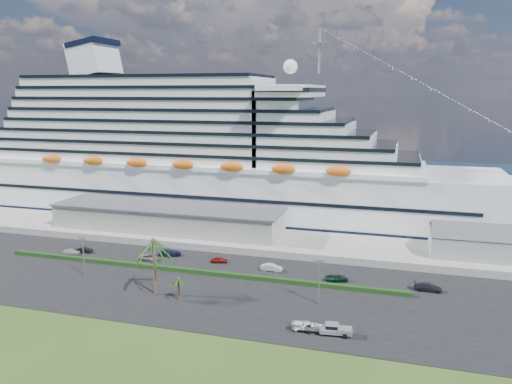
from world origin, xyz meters
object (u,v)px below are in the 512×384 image
(cruise_ship, at_px, (212,161))
(pickup_truck, at_px, (335,329))
(boat_trailer, at_px, (307,325))
(parked_car_3, at_px, (170,253))

(cruise_ship, bearing_deg, pickup_truck, -55.47)
(cruise_ship, xyz_separation_m, boat_trailer, (41.41, -66.73, -15.49))
(parked_car_3, relative_size, boat_trailer, 0.88)
(parked_car_3, height_order, pickup_truck, pickup_truck)
(pickup_truck, distance_m, boat_trailer, 4.46)
(parked_car_3, xyz_separation_m, pickup_truck, (41.56, -27.63, 0.24))
(pickup_truck, bearing_deg, parked_car_3, 146.38)
(parked_car_3, bearing_deg, cruise_ship, -14.40)
(boat_trailer, bearing_deg, pickup_truck, 0.90)
(parked_car_3, bearing_deg, pickup_truck, -144.30)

